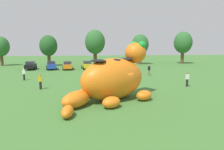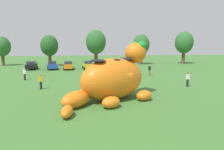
# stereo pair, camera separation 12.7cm
# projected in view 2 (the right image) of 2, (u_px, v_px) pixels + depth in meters

# --- Properties ---
(ground_plane) EXTENTS (160.00, 160.00, 0.00)m
(ground_plane) POSITION_uv_depth(u_px,v_px,m) (118.00, 99.00, 18.43)
(ground_plane) COLOR #427533
(giant_inflatable_creature) EXTENTS (8.51, 8.80, 5.26)m
(giant_inflatable_creature) POSITION_uv_depth(u_px,v_px,m) (113.00, 78.00, 18.04)
(giant_inflatable_creature) COLOR orange
(giant_inflatable_creature) RESTS_ON ground
(car_black) EXTENTS (2.17, 4.22, 1.72)m
(car_black) POSITION_uv_depth(u_px,v_px,m) (31.00, 65.00, 40.61)
(car_black) COLOR black
(car_black) RESTS_ON ground
(car_blue) EXTENTS (2.57, 4.37, 1.72)m
(car_blue) POSITION_uv_depth(u_px,v_px,m) (52.00, 65.00, 40.81)
(car_blue) COLOR #2347B7
(car_blue) RESTS_ON ground
(car_orange) EXTENTS (2.26, 4.26, 1.72)m
(car_orange) POSITION_uv_depth(u_px,v_px,m) (68.00, 65.00, 40.72)
(car_orange) COLOR orange
(car_orange) RESTS_ON ground
(car_yellow) EXTENTS (2.42, 4.32, 1.72)m
(car_yellow) POSITION_uv_depth(u_px,v_px,m) (88.00, 65.00, 41.56)
(car_yellow) COLOR yellow
(car_yellow) RESTS_ON ground
(tree_far_left) EXTENTS (3.93, 3.93, 6.98)m
(tree_far_left) POSITION_uv_depth(u_px,v_px,m) (2.00, 47.00, 47.91)
(tree_far_left) COLOR brown
(tree_far_left) RESTS_ON ground
(tree_left) EXTENTS (4.08, 4.08, 7.24)m
(tree_left) POSITION_uv_depth(u_px,v_px,m) (49.00, 46.00, 47.26)
(tree_left) COLOR brown
(tree_left) RESTS_ON ground
(tree_mid_left) EXTENTS (4.82, 4.82, 8.55)m
(tree_mid_left) POSITION_uv_depth(u_px,v_px,m) (96.00, 42.00, 48.35)
(tree_mid_left) COLOR brown
(tree_mid_left) RESTS_ON ground
(tree_centre_left) EXTENTS (4.31, 4.31, 7.66)m
(tree_centre_left) POSITION_uv_depth(u_px,v_px,m) (141.00, 45.00, 51.59)
(tree_centre_left) COLOR brown
(tree_centre_left) RESTS_ON ground
(tree_centre) EXTENTS (4.76, 4.76, 8.45)m
(tree_centre) POSITION_uv_depth(u_px,v_px,m) (184.00, 43.00, 53.16)
(tree_centre) COLOR brown
(tree_centre) RESTS_ON ground
(spectator_near_inflatable) EXTENTS (0.38, 0.26, 1.71)m
(spectator_near_inflatable) POSITION_uv_depth(u_px,v_px,m) (188.00, 79.00, 23.78)
(spectator_near_inflatable) COLOR black
(spectator_near_inflatable) RESTS_ON ground
(spectator_mid_field) EXTENTS (0.38, 0.26, 1.71)m
(spectator_mid_field) POSITION_uv_depth(u_px,v_px,m) (41.00, 82.00, 22.36)
(spectator_mid_field) COLOR black
(spectator_mid_field) RESTS_ON ground
(spectator_by_cars) EXTENTS (0.38, 0.26, 1.71)m
(spectator_by_cars) POSITION_uv_depth(u_px,v_px,m) (25.00, 74.00, 28.18)
(spectator_by_cars) COLOR black
(spectator_by_cars) RESTS_ON ground
(spectator_wandering) EXTENTS (0.38, 0.26, 1.71)m
(spectator_wandering) POSITION_uv_depth(u_px,v_px,m) (150.00, 70.00, 32.51)
(spectator_wandering) COLOR #726656
(spectator_wandering) RESTS_ON ground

